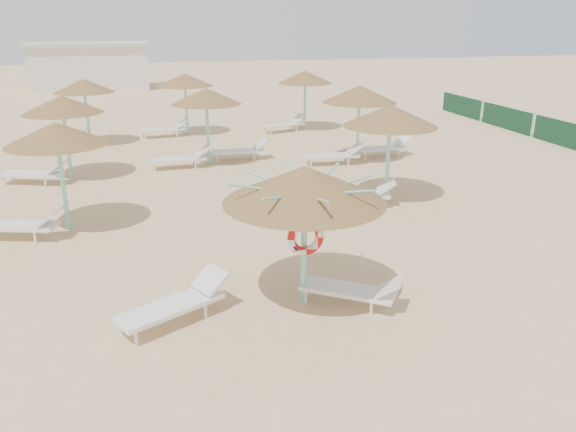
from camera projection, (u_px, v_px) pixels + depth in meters
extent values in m
plane|color=#DABB85|center=(286.00, 301.00, 10.35)|extent=(120.00, 120.00, 0.00)
cylinder|color=#7EDBCF|center=(304.00, 247.00, 9.99)|extent=(0.11, 0.11, 2.14)
cone|color=olive|center=(305.00, 184.00, 9.60)|extent=(2.85, 2.85, 0.64)
cylinder|color=#7EDBCF|center=(304.00, 198.00, 9.69)|extent=(0.20, 0.20, 0.12)
cylinder|color=#7EDBCF|center=(341.00, 185.00, 9.77)|extent=(1.29, 0.04, 0.33)
cylinder|color=#7EDBCF|center=(322.00, 178.00, 10.15)|extent=(0.94, 0.94, 0.33)
cylinder|color=#7EDBCF|center=(295.00, 177.00, 10.22)|extent=(0.04, 1.29, 0.33)
cylinder|color=#7EDBCF|center=(272.00, 182.00, 9.94)|extent=(0.94, 0.94, 0.33)
cylinder|color=#7EDBCF|center=(267.00, 190.00, 9.47)|extent=(1.29, 0.04, 0.33)
cylinder|color=#7EDBCF|center=(285.00, 197.00, 9.09)|extent=(0.94, 0.94, 0.33)
cylinder|color=#7EDBCF|center=(315.00, 198.00, 9.02)|extent=(0.04, 1.29, 0.33)
cylinder|color=#7EDBCF|center=(339.00, 193.00, 9.30)|extent=(0.94, 0.94, 0.33)
torus|color=red|center=(306.00, 238.00, 9.83)|extent=(0.67, 0.15, 0.67)
cylinder|color=white|center=(136.00, 339.00, 8.86)|extent=(0.06, 0.06, 0.27)
cylinder|color=white|center=(122.00, 327.00, 9.20)|extent=(0.06, 0.06, 0.27)
cylinder|color=white|center=(205.00, 311.00, 9.71)|extent=(0.06, 0.06, 0.27)
cylinder|color=white|center=(190.00, 301.00, 10.05)|extent=(0.06, 0.06, 0.27)
cube|color=white|center=(170.00, 307.00, 9.47)|extent=(1.92, 1.43, 0.08)
cube|color=white|center=(210.00, 280.00, 9.93)|extent=(0.70, 0.74, 0.36)
cylinder|color=white|center=(306.00, 297.00, 10.23)|extent=(0.05, 0.05, 0.25)
cylinder|color=white|center=(314.00, 286.00, 10.62)|extent=(0.05, 0.05, 0.25)
cylinder|color=white|center=(371.00, 308.00, 9.82)|extent=(0.05, 0.05, 0.25)
cylinder|color=white|center=(377.00, 297.00, 10.21)|extent=(0.05, 0.05, 0.25)
cube|color=white|center=(348.00, 290.00, 10.13)|extent=(1.72, 1.43, 0.07)
cube|color=white|center=(390.00, 286.00, 9.80)|extent=(0.67, 0.69, 0.33)
cylinder|color=#7EDBCF|center=(63.00, 184.00, 13.49)|extent=(0.11, 0.11, 2.30)
cone|color=olive|center=(56.00, 133.00, 13.08)|extent=(2.36, 2.36, 0.53)
cylinder|color=#7EDBCF|center=(57.00, 143.00, 13.16)|extent=(0.20, 0.20, 0.12)
cylinder|color=white|center=(35.00, 237.00, 12.96)|extent=(0.06, 0.06, 0.28)
cylinder|color=white|center=(45.00, 230.00, 13.43)|extent=(0.06, 0.06, 0.28)
cube|color=white|center=(16.00, 226.00, 13.16)|extent=(2.00, 1.14, 0.08)
cube|color=white|center=(50.00, 217.00, 13.04)|extent=(0.64, 0.71, 0.36)
cylinder|color=#7EDBCF|center=(67.00, 143.00, 17.87)|extent=(0.11, 0.11, 2.30)
cone|color=olive|center=(62.00, 104.00, 17.46)|extent=(2.45, 2.45, 0.55)
cylinder|color=#7EDBCF|center=(63.00, 112.00, 17.53)|extent=(0.20, 0.20, 0.12)
cylinder|color=white|center=(4.00, 181.00, 17.43)|extent=(0.06, 0.06, 0.28)
cylinder|color=white|center=(13.00, 177.00, 17.90)|extent=(0.06, 0.06, 0.28)
cylinder|color=white|center=(45.00, 182.00, 17.30)|extent=(0.06, 0.06, 0.28)
cylinder|color=white|center=(53.00, 178.00, 17.77)|extent=(0.06, 0.06, 0.28)
cube|color=white|center=(32.00, 174.00, 17.53)|extent=(2.00, 1.22, 0.08)
cube|color=white|center=(57.00, 167.00, 17.37)|extent=(0.66, 0.73, 0.36)
cylinder|color=#7EDBCF|center=(87.00, 117.00, 22.69)|extent=(0.11, 0.11, 2.30)
cone|color=olive|center=(84.00, 86.00, 22.28)|extent=(2.37, 2.37, 0.53)
cylinder|color=#7EDBCF|center=(84.00, 91.00, 22.36)|extent=(0.20, 0.20, 0.12)
cylinder|color=white|center=(38.00, 146.00, 22.10)|extent=(0.06, 0.06, 0.28)
cylinder|color=white|center=(42.00, 144.00, 22.57)|extent=(0.06, 0.06, 0.28)
cylinder|color=white|center=(73.00, 146.00, 22.24)|extent=(0.06, 0.06, 0.28)
cylinder|color=white|center=(76.00, 143.00, 22.71)|extent=(0.06, 0.06, 0.28)
cube|color=white|center=(60.00, 140.00, 22.36)|extent=(1.97, 0.87, 0.08)
cube|color=white|center=(81.00, 134.00, 22.36)|extent=(0.56, 0.66, 0.36)
cylinder|color=#7EDBCF|center=(208.00, 132.00, 19.69)|extent=(0.11, 0.11, 2.30)
cone|color=olive|center=(206.00, 96.00, 19.27)|extent=(2.42, 2.42, 0.54)
cylinder|color=#7EDBCF|center=(206.00, 103.00, 19.35)|extent=(0.20, 0.20, 0.12)
cylinder|color=white|center=(155.00, 168.00, 18.98)|extent=(0.06, 0.06, 0.28)
cylinder|color=white|center=(155.00, 164.00, 19.43)|extent=(0.06, 0.06, 0.28)
cylinder|color=white|center=(195.00, 165.00, 19.32)|extent=(0.06, 0.06, 0.28)
cylinder|color=white|center=(194.00, 161.00, 19.78)|extent=(0.06, 0.06, 0.28)
cube|color=white|center=(178.00, 159.00, 19.35)|extent=(1.92, 0.69, 0.08)
cube|color=white|center=(203.00, 151.00, 19.49)|extent=(0.51, 0.62, 0.36)
cylinder|color=white|center=(217.00, 159.00, 20.16)|extent=(0.06, 0.06, 0.28)
cylinder|color=white|center=(216.00, 156.00, 20.62)|extent=(0.06, 0.06, 0.28)
cylinder|color=white|center=(254.00, 157.00, 20.42)|extent=(0.06, 0.06, 0.28)
cylinder|color=white|center=(252.00, 154.00, 20.88)|extent=(0.06, 0.06, 0.28)
cube|color=white|center=(238.00, 151.00, 20.49)|extent=(1.92, 0.69, 0.08)
cube|color=white|center=(261.00, 144.00, 20.57)|extent=(0.51, 0.62, 0.36)
cylinder|color=#7EDBCF|center=(186.00, 108.00, 24.75)|extent=(0.11, 0.11, 2.30)
cone|color=olive|center=(185.00, 80.00, 24.34)|extent=(2.41, 2.41, 0.54)
cylinder|color=#7EDBCF|center=(185.00, 85.00, 24.42)|extent=(0.20, 0.20, 0.12)
cylinder|color=white|center=(145.00, 136.00, 23.98)|extent=(0.06, 0.06, 0.28)
cylinder|color=white|center=(144.00, 134.00, 24.42)|extent=(0.06, 0.06, 0.28)
cylinder|color=white|center=(177.00, 134.00, 24.44)|extent=(0.06, 0.06, 0.28)
cylinder|color=white|center=(175.00, 132.00, 24.88)|extent=(0.06, 0.06, 0.28)
cube|color=white|center=(163.00, 130.00, 24.41)|extent=(1.96, 0.85, 0.08)
cube|color=white|center=(182.00, 123.00, 24.62)|extent=(0.56, 0.66, 0.36)
cylinder|color=#7EDBCF|center=(388.00, 159.00, 15.85)|extent=(0.11, 0.11, 2.30)
cone|color=olive|center=(390.00, 115.00, 15.43)|extent=(2.63, 2.63, 0.59)
cylinder|color=#7EDBCF|center=(390.00, 124.00, 15.51)|extent=(0.20, 0.20, 0.12)
cylinder|color=white|center=(326.00, 203.00, 15.38)|extent=(0.06, 0.06, 0.28)
cylinder|color=white|center=(326.00, 197.00, 15.85)|extent=(0.06, 0.06, 0.28)
cylinder|color=white|center=(375.00, 204.00, 15.31)|extent=(0.06, 0.06, 0.28)
cylinder|color=white|center=(374.00, 198.00, 15.78)|extent=(0.06, 0.06, 0.28)
cube|color=white|center=(355.00, 194.00, 15.51)|extent=(2.00, 1.15, 0.08)
cube|color=white|center=(386.00, 186.00, 15.38)|extent=(0.64, 0.72, 0.36)
cylinder|color=#7EDBCF|center=(358.00, 129.00, 20.17)|extent=(0.11, 0.11, 2.30)
cone|color=olive|center=(360.00, 94.00, 19.76)|extent=(2.64, 2.64, 0.59)
cylinder|color=#7EDBCF|center=(359.00, 101.00, 19.84)|extent=(0.20, 0.20, 0.12)
cylinder|color=white|center=(311.00, 163.00, 19.54)|extent=(0.06, 0.06, 0.28)
cylinder|color=white|center=(308.00, 160.00, 20.01)|extent=(0.06, 0.06, 0.28)
cylinder|color=white|center=(349.00, 162.00, 19.74)|extent=(0.06, 0.06, 0.28)
cylinder|color=white|center=(345.00, 158.00, 20.21)|extent=(0.06, 0.06, 0.28)
cube|color=white|center=(332.00, 156.00, 19.83)|extent=(1.94, 0.77, 0.08)
cube|color=white|center=(355.00, 148.00, 19.88)|extent=(0.53, 0.64, 0.36)
cylinder|color=white|center=(365.00, 156.00, 20.57)|extent=(0.06, 0.06, 0.28)
cylinder|color=white|center=(360.00, 153.00, 21.01)|extent=(0.06, 0.06, 0.28)
cylinder|color=white|center=(398.00, 153.00, 20.97)|extent=(0.06, 0.06, 0.28)
cylinder|color=white|center=(392.00, 150.00, 21.42)|extent=(0.06, 0.06, 0.28)
cube|color=white|center=(382.00, 148.00, 20.97)|extent=(1.94, 0.77, 0.08)
cube|color=white|center=(403.00, 140.00, 21.15)|extent=(0.53, 0.64, 0.36)
cylinder|color=#7EDBCF|center=(305.00, 104.00, 25.89)|extent=(0.11, 0.11, 2.30)
cone|color=olive|center=(305.00, 77.00, 25.47)|extent=(2.50, 2.50, 0.56)
cylinder|color=#7EDBCF|center=(305.00, 82.00, 25.55)|extent=(0.20, 0.20, 0.12)
cylinder|color=white|center=(271.00, 131.00, 25.01)|extent=(0.06, 0.06, 0.28)
cylinder|color=white|center=(266.00, 130.00, 25.40)|extent=(0.06, 0.06, 0.28)
cylinder|color=white|center=(297.00, 128.00, 25.69)|extent=(0.06, 0.06, 0.28)
cylinder|color=white|center=(291.00, 127.00, 26.09)|extent=(0.06, 0.06, 0.28)
cube|color=white|center=(284.00, 125.00, 25.55)|extent=(2.00, 1.19, 0.08)
cube|color=white|center=(299.00, 118.00, 25.90)|extent=(0.65, 0.72, 0.36)
cube|color=silver|center=(91.00, 68.00, 40.52)|extent=(8.00, 4.00, 3.00)
cube|color=beige|center=(88.00, 44.00, 39.98)|extent=(8.40, 4.40, 0.25)
cube|color=#16432A|center=(566.00, 135.00, 22.49)|extent=(0.08, 3.80, 1.00)
cube|color=#16432A|center=(506.00, 118.00, 26.16)|extent=(0.08, 3.80, 1.00)
cylinder|color=#7EDBCF|center=(533.00, 124.00, 24.40)|extent=(0.08, 0.08, 1.10)
cube|color=#16432A|center=(462.00, 106.00, 29.82)|extent=(0.08, 3.80, 1.00)
cylinder|color=#7EDBCF|center=(482.00, 110.00, 28.06)|extent=(0.08, 0.08, 1.10)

